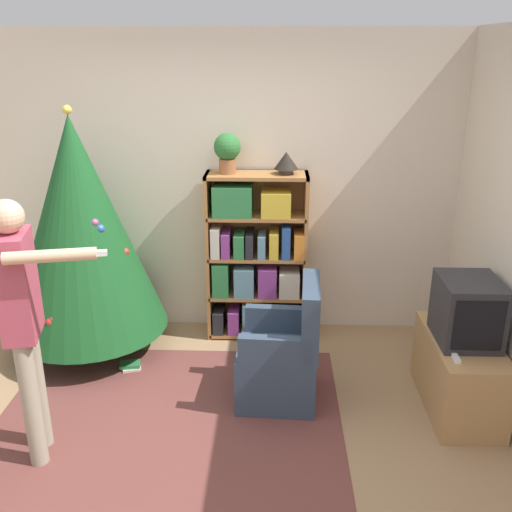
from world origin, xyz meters
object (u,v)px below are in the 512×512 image
Objects in this scene: christmas_tree at (80,227)px; potted_plant at (227,150)px; armchair at (283,358)px; television at (468,311)px; table_lamp at (286,162)px; bookshelf at (254,259)px; standing_person at (23,312)px.

christmas_tree is 1.33m from potted_plant.
television is at bearing 89.88° from armchair.
armchair is (-1.25, 0.07, -0.44)m from television.
christmas_tree is (-2.87, 0.74, 0.33)m from television.
christmas_tree reaches higher than table_lamp.
armchair is 2.80× the size of potted_plant.
bookshelf is at bearing 13.23° from christmas_tree.
standing_person is at bearing -122.40° from potted_plant.
christmas_tree is at bearing -109.50° from armchair.
table_lamp is at bearing 11.48° from christmas_tree.
television is 1.32m from armchair.
bookshelf is 1.10m from armchair.
television is 2.34× the size of table_lamp.
television is 1.43× the size of potted_plant.
standing_person is (-1.53, -0.67, 0.67)m from armchair.
bookshelf is 0.89m from table_lamp.
bookshelf is 0.97m from potted_plant.
bookshelf is 0.72× the size of christmas_tree.
bookshelf is 3.12× the size of television.
potted_plant is (-0.22, 0.01, 0.94)m from bookshelf.
potted_plant is at bearing 16.01° from christmas_tree.
bookshelf is at bearing -178.13° from table_lamp.
bookshelf is 1.47m from christmas_tree.
potted_plant is at bearing 177.80° from bookshelf.
bookshelf is 4.45× the size of potted_plant.
potted_plant is at bearing 180.00° from table_lamp.
armchair is 0.55× the size of standing_person.
christmas_tree is 1.35m from standing_person.
potted_plant is (-1.71, 1.08, 0.89)m from television.
standing_person reaches higher than armchair.
television is at bearing -32.19° from potted_plant.
television is 0.23× the size of christmas_tree.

